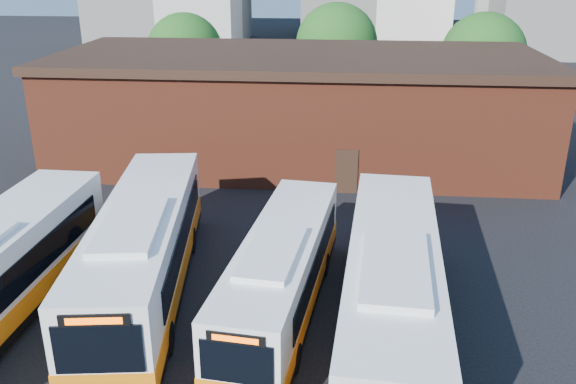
{
  "coord_description": "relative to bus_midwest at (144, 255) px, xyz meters",
  "views": [
    {
      "loc": [
        2.76,
        -16.27,
        11.75
      ],
      "look_at": [
        0.64,
        6.37,
        2.9
      ],
      "focal_mm": 38.0,
      "sensor_mm": 36.0,
      "label": 1
    }
  ],
  "objects": [
    {
      "name": "ground",
      "position": [
        4.25,
        -2.84,
        -1.66
      ],
      "size": [
        220.0,
        220.0,
        0.0
      ],
      "primitive_type": "plane",
      "color": "black"
    },
    {
      "name": "tree_mid",
      "position": [
        6.25,
        31.16,
        3.41
      ],
      "size": [
        6.56,
        6.56,
        8.36
      ],
      "color": "#382314",
      "rests_on": "ground"
    },
    {
      "name": "tree_east",
      "position": [
        17.25,
        28.16,
        3.17
      ],
      "size": [
        6.24,
        6.24,
        7.96
      ],
      "color": "#382314",
      "rests_on": "ground"
    },
    {
      "name": "tree_west",
      "position": [
        -5.75,
        29.16,
        2.98
      ],
      "size": [
        6.0,
        6.0,
        7.65
      ],
      "color": "#382314",
      "rests_on": "ground"
    },
    {
      "name": "bus_midwest",
      "position": [
        0.0,
        0.0,
        0.0
      ],
      "size": [
        4.51,
        13.66,
        3.67
      ],
      "rotation": [
        0.0,
        0.0,
        0.14
      ],
      "color": "white",
      "rests_on": "ground"
    },
    {
      "name": "bus_mideast",
      "position": [
        5.06,
        -0.73,
        -0.25
      ],
      "size": [
        3.58,
        11.63,
        3.13
      ],
      "rotation": [
        0.0,
        0.0,
        -0.11
      ],
      "color": "white",
      "rests_on": "ground"
    },
    {
      "name": "bus_east",
      "position": [
        8.71,
        -2.15,
        0.01
      ],
      "size": [
        3.71,
        13.7,
        3.69
      ],
      "rotation": [
        0.0,
        0.0,
        -0.07
      ],
      "color": "white",
      "rests_on": "ground"
    },
    {
      "name": "depot_building",
      "position": [
        4.25,
        17.16,
        1.59
      ],
      "size": [
        28.6,
        12.6,
        6.4
      ],
      "color": "maroon",
      "rests_on": "ground"
    }
  ]
}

